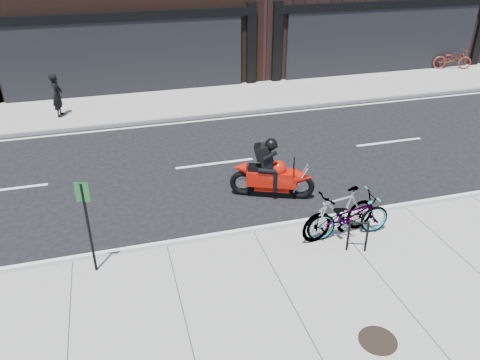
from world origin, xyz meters
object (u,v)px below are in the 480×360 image
object	(u,v)px
motorcycle	(276,174)
bicycle_far	(453,59)
bicycle_front	(348,216)
bicycle_rear	(339,213)
pedestrian	(57,95)
sign_post	(87,220)
manhole_cover	(378,340)
bike_rack	(358,234)

from	to	relation	value
motorcycle	bicycle_far	distance (m)	15.73
bicycle_front	bicycle_rear	bearing A→B (deg)	69.32
bicycle_rear	pedestrian	bearing A→B (deg)	-156.95
bicycle_front	sign_post	distance (m)	5.57
bicycle_rear	motorcycle	world-z (taller)	motorcycle
motorcycle	manhole_cover	world-z (taller)	motorcycle
manhole_cover	pedestrian	bearing A→B (deg)	114.03
bike_rack	pedestrian	bearing A→B (deg)	122.17
motorcycle	manhole_cover	xyz separation A→B (m)	(-0.03, -5.29, -0.54)
bicycle_rear	manhole_cover	bearing A→B (deg)	-23.85
motorcycle	bicycle_far	bearing A→B (deg)	59.56
pedestrian	bicycle_far	world-z (taller)	pedestrian
bicycle_front	manhole_cover	bearing A→B (deg)	163.63
bicycle_front	manhole_cover	size ratio (longest dim) A/B	2.99
bicycle_far	sign_post	bearing A→B (deg)	142.72
bicycle_far	sign_post	xyz separation A→B (m)	(-17.26, -11.40, 0.74)
bicycle_rear	bike_rack	bearing A→B (deg)	0.44
pedestrian	sign_post	world-z (taller)	sign_post
manhole_cover	bicycle_far	bearing A→B (deg)	49.16
bicycle_front	bicycle_rear	xyz separation A→B (m)	(-0.19, 0.07, 0.07)
sign_post	bicycle_front	bearing A→B (deg)	16.83
pedestrian	manhole_cover	bearing A→B (deg)	-147.36
motorcycle	bicycle_rear	bearing A→B (deg)	-49.38
pedestrian	sign_post	size ratio (longest dim) A/B	0.78
bicycle_front	bicycle_rear	world-z (taller)	bicycle_rear
bike_rack	motorcycle	xyz separation A→B (m)	(-0.83, 2.89, 0.12)
bike_rack	motorcycle	bearing A→B (deg)	106.07
motorcycle	pedestrian	world-z (taller)	pedestrian
bicycle_front	manhole_cover	world-z (taller)	bicycle_front
bicycle_front	motorcycle	size ratio (longest dim) A/B	0.93
motorcycle	manhole_cover	distance (m)	5.32
sign_post	motorcycle	bearing A→B (deg)	43.50
bicycle_front	bicycle_far	distance (m)	16.56
bicycle_rear	bicycle_far	bearing A→B (deg)	123.90
bicycle_rear	pedestrian	size ratio (longest dim) A/B	1.22
bicycle_front	sign_post	world-z (taller)	sign_post
bicycle_rear	bicycle_far	xyz separation A→B (m)	(11.93, 11.60, -0.10)
bicycle_rear	sign_post	size ratio (longest dim) A/B	0.95
bike_rack	bicycle_far	size ratio (longest dim) A/B	0.40
bicycle_front	motorcycle	world-z (taller)	motorcycle
bicycle_front	bicycle_far	xyz separation A→B (m)	(11.74, 11.67, -0.03)
bike_rack	bicycle_far	world-z (taller)	bicycle_far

